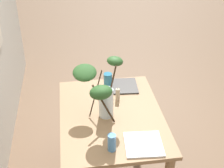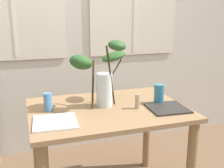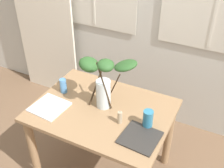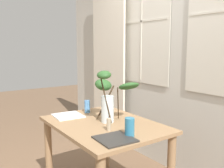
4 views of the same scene
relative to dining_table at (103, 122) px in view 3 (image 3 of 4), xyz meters
The scene contains 7 objects.
dining_table is the anchor object (origin of this frame).
vase_with_branches 0.41m from the dining_table, 103.74° to the left, with size 0.54×0.46×0.51m.
drinking_glass_blue_left 0.47m from the dining_table, behind, with size 0.06×0.06×0.13m, color #4C84BC.
drinking_glass_blue_right 0.46m from the dining_table, ahead, with size 0.08×0.08×0.15m, color teal.
plate_square_left 0.47m from the dining_table, 156.10° to the right, with size 0.27×0.27×0.01m, color white.
plate_square_right 0.46m from the dining_table, 22.46° to the right, with size 0.27×0.27×0.01m, color #2D2B28.
pillar_candle 0.30m from the dining_table, 23.08° to the right, with size 0.04×0.04×0.12m.
Camera 3 is at (0.87, -1.55, 2.26)m, focal length 44.57 mm.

